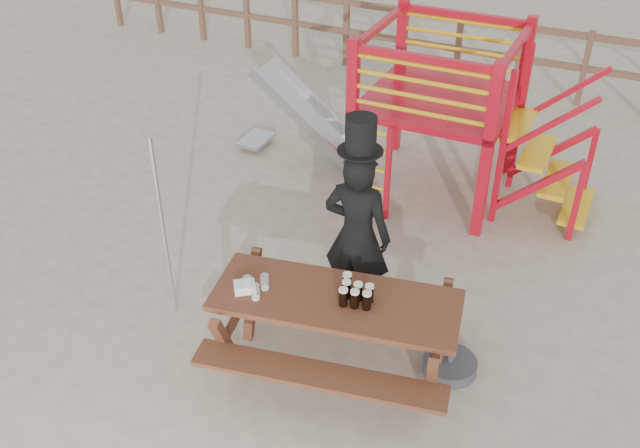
# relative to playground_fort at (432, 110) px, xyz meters

# --- Properties ---
(ground) EXTENTS (60.00, 60.00, 0.00)m
(ground) POSITION_rel_playground_fort_xyz_m (-0.12, -3.58, -1.07)
(ground) COLOR #BBAB91
(ground) RESTS_ON ground
(back_fence) EXTENTS (15.09, 0.09, 1.20)m
(back_fence) POSITION_rel_playground_fort_xyz_m (-0.12, 3.42, -0.34)
(back_fence) COLOR brown
(back_fence) RESTS_ON ground
(playground_fort) EXTENTS (4.71, 1.84, 2.10)m
(playground_fort) POSITION_rel_playground_fort_xyz_m (0.00, 0.00, 0.00)
(playground_fort) COLOR #B10B1B
(playground_fort) RESTS_ON ground
(picnic_table) EXTENTS (2.36, 1.83, 0.82)m
(picnic_table) POSITION_rel_playground_fort_xyz_m (0.28, -3.45, -0.55)
(picnic_table) COLOR brown
(picnic_table) RESTS_ON ground
(man_with_hat) EXTENTS (0.67, 0.46, 2.14)m
(man_with_hat) POSITION_rel_playground_fort_xyz_m (0.13, -2.64, -0.12)
(man_with_hat) COLOR black
(man_with_hat) RESTS_ON ground
(metal_pole) EXTENTS (0.04, 0.04, 1.96)m
(metal_pole) POSITION_rel_playground_fort_xyz_m (-1.50, -3.43, -0.09)
(metal_pole) COLOR #B2B2B7
(metal_pole) RESTS_ON ground
(parasol_base) EXTENTS (0.49, 0.49, 0.21)m
(parasol_base) POSITION_rel_playground_fort_xyz_m (1.24, -3.03, -1.01)
(parasol_base) COLOR #3E3E44
(parasol_base) RESTS_ON ground
(paper_bag) EXTENTS (0.23, 0.22, 0.08)m
(paper_bag) POSITION_rel_playground_fort_xyz_m (-0.47, -3.70, -0.21)
(paper_bag) COLOR white
(paper_bag) RESTS_ON picnic_table
(stout_pints) EXTENTS (0.33, 0.28, 0.17)m
(stout_pints) POSITION_rel_playground_fort_xyz_m (0.44, -3.42, -0.16)
(stout_pints) COLOR black
(stout_pints) RESTS_ON picnic_table
(empty_glasses) EXTENTS (0.20, 0.23, 0.15)m
(empty_glasses) POSITION_rel_playground_fort_xyz_m (-0.37, -3.68, -0.18)
(empty_glasses) COLOR silver
(empty_glasses) RESTS_ON picnic_table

